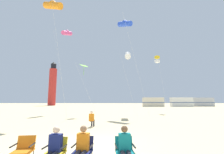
# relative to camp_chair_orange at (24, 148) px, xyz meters

# --- Properties ---
(ground) EXTENTS (200.00, 200.00, 0.00)m
(ground) POSITION_rel_camp_chair_orange_xyz_m (1.50, 2.09, -0.50)
(ground) COLOR beige
(camp_chair_orange) EXTENTS (0.61, 0.63, 0.82)m
(camp_chair_orange) POSITION_rel_camp_chair_orange_xyz_m (0.00, 0.00, 0.00)
(camp_chair_orange) COLOR orange
(camp_chair_orange) RESTS_ON ground
(camp_chair_yellow) EXTENTS (0.58, 0.60, 0.82)m
(camp_chair_yellow) POSITION_rel_camp_chair_orange_xyz_m (1.02, -0.16, 0.00)
(camp_chair_yellow) COLOR yellow
(camp_chair_yellow) RESTS_ON ground
(spectator_yellow_chair) EXTENTS (0.35, 0.52, 1.16)m
(spectator_yellow_chair) POSITION_rel_camp_chair_orange_xyz_m (1.01, -0.30, 0.11)
(spectator_yellow_chair) COLOR navy
(spectator_yellow_chair) RESTS_ON ground
(camp_chair_navy) EXTENTS (0.59, 0.60, 0.82)m
(camp_chair_navy) POSITION_rel_camp_chair_orange_xyz_m (1.78, -0.03, 0.00)
(camp_chair_navy) COLOR navy
(camp_chair_navy) RESTS_ON ground
(spectator_navy_chair) EXTENTS (0.35, 0.52, 1.16)m
(spectator_navy_chair) POSITION_rel_camp_chair_orange_xyz_m (1.77, -0.17, 0.11)
(spectator_navy_chair) COLOR orange
(spectator_navy_chair) RESTS_ON ground
(camp_chair_teal) EXTENTS (0.59, 0.61, 0.82)m
(camp_chair_teal) POSITION_rel_camp_chair_orange_xyz_m (2.99, -0.04, 0.00)
(camp_chair_teal) COLOR #147F84
(camp_chair_teal) RESTS_ON ground
(spectator_teal_chair) EXTENTS (0.36, 0.52, 1.16)m
(spectator_teal_chair) POSITION_rel_camp_chair_orange_xyz_m (3.00, -0.18, 0.11)
(spectator_teal_chair) COLOR #147F84
(spectator_teal_chair) RESTS_ON ground
(kite_flyer_standing) EXTENTS (0.39, 0.54, 1.16)m
(kite_flyer_standing) POSITION_rel_camp_chair_orange_xyz_m (1.08, 6.88, 0.11)
(kite_flyer_standing) COLOR orange
(kite_flyer_standing) RESTS_ON ground
(kite_diamond_lime) EXTENTS (2.50, 2.45, 6.48)m
(kite_diamond_lime) POSITION_rel_camp_chair_orange_xyz_m (-1.08, 14.67, 5.55)
(kite_diamond_lime) COLOR silver
(kite_diamond_lime) RESTS_ON ground
(kite_tube_rainbow) EXTENTS (2.89, 3.10, 13.60)m
(kite_tube_rainbow) POSITION_rel_camp_chair_orange_xyz_m (-4.99, 19.62, 12.39)
(kite_tube_rainbow) COLOR silver
(kite_tube_rainbow) RESTS_ON ground
(kite_tube_orange) EXTENTS (3.03, 2.67, 12.28)m
(kite_tube_orange) POSITION_rel_camp_chair_orange_xyz_m (-3.55, 9.96, 11.07)
(kite_tube_orange) COLOR silver
(kite_tube_orange) RESTS_ON ground
(kite_tube_white) EXTENTS (2.01, 2.54, 8.32)m
(kite_tube_white) POSITION_rel_camp_chair_orange_xyz_m (4.49, 14.86, 7.12)
(kite_tube_white) COLOR silver
(kite_tube_white) RESTS_ON ground
(kite_tube_blue) EXTENTS (3.81, 4.01, 12.74)m
(kite_tube_blue) POSITION_rel_camp_chair_orange_xyz_m (4.18, 14.88, 11.54)
(kite_tube_blue) COLOR silver
(kite_tube_blue) RESTS_ON ground
(kite_box_gold) EXTENTS (1.62, 1.62, 9.29)m
(kite_box_gold) POSITION_rel_camp_chair_orange_xyz_m (9.98, 20.86, 8.20)
(kite_box_gold) COLOR silver
(kite_box_gold) RESTS_ON ground
(lighthouse_distant) EXTENTS (2.80, 2.80, 16.80)m
(lighthouse_distant) POSITION_rel_camp_chair_orange_xyz_m (-20.66, 54.93, 7.34)
(lighthouse_distant) COLOR red
(lighthouse_distant) RESTS_ON ground
(rv_van_cream) EXTENTS (6.58, 2.76, 2.80)m
(rv_van_cream) POSITION_rel_camp_chair_orange_xyz_m (14.97, 45.12, 0.89)
(rv_van_cream) COLOR beige
(rv_van_cream) RESTS_ON ground
(rv_van_white) EXTENTS (6.51, 2.53, 2.80)m
(rv_van_white) POSITION_rel_camp_chair_orange_xyz_m (23.66, 44.90, 0.89)
(rv_van_white) COLOR white
(rv_van_white) RESTS_ON ground
(rv_van_silver) EXTENTS (6.47, 2.42, 2.80)m
(rv_van_silver) POSITION_rel_camp_chair_orange_xyz_m (31.50, 47.25, 0.89)
(rv_van_silver) COLOR #B7BABF
(rv_van_silver) RESTS_ON ground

